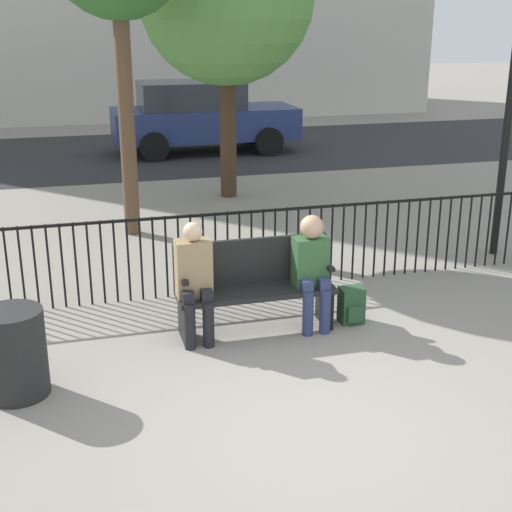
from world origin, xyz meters
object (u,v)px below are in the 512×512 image
object	(u,v)px
park_bench	(254,283)
seated_person_0	(195,277)
backpack	(351,306)
parked_car_1	(201,116)
seated_person_1	(312,265)
trash_bin	(14,353)

from	to	relation	value
park_bench	seated_person_0	distance (m)	0.66
backpack	parked_car_1	xyz separation A→B (m)	(0.39, 10.04, 0.66)
seated_person_1	backpack	xyz separation A→B (m)	(0.45, 0.00, -0.49)
backpack	parked_car_1	size ratio (longest dim) A/B	0.09
backpack	parked_car_1	distance (m)	10.06
seated_person_0	parked_car_1	bearing A→B (deg)	78.61
seated_person_0	parked_car_1	size ratio (longest dim) A/B	0.28
parked_car_1	park_bench	bearing A→B (deg)	-98.05
backpack	trash_bin	xyz separation A→B (m)	(-3.27, -0.64, 0.19)
parked_car_1	seated_person_1	bearing A→B (deg)	-94.77
parked_car_1	backpack	bearing A→B (deg)	-92.23
backpack	trash_bin	world-z (taller)	trash_bin
seated_person_1	trash_bin	xyz separation A→B (m)	(-2.83, -0.64, -0.30)
park_bench	seated_person_0	world-z (taller)	seated_person_0
seated_person_1	park_bench	bearing A→B (deg)	167.13
parked_car_1	trash_bin	bearing A→B (deg)	-108.94
seated_person_0	trash_bin	bearing A→B (deg)	-158.70
park_bench	trash_bin	bearing A→B (deg)	-161.26
park_bench	seated_person_1	world-z (taller)	seated_person_1
park_bench	backpack	world-z (taller)	park_bench
seated_person_0	seated_person_1	size ratio (longest dim) A/B	1.02
park_bench	trash_bin	world-z (taller)	park_bench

